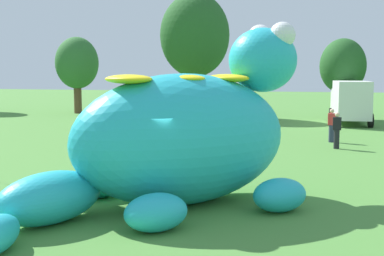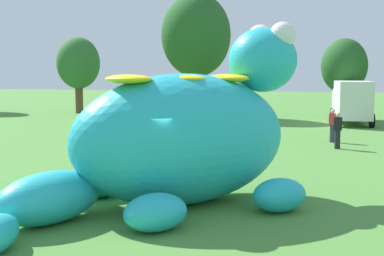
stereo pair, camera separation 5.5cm
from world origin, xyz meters
The scene contains 14 objects.
ground_plane centered at (0.00, 0.00, 0.00)m, with size 160.00×160.00×0.00m, color #4C8438.
giant_inflatable_creature centered at (1.06, 0.68, 1.83)m, with size 7.41×9.08×5.01m.
car_white centered at (-9.42, 22.40, 0.86)m, with size 1.94×4.10×1.72m.
car_yellow centered at (-5.04, 22.77, 0.86)m, with size 2.18×4.22×1.72m.
car_silver centered at (-1.31, 22.70, 0.86)m, with size 2.15×4.20×1.72m.
box_truck centered at (6.76, 24.22, 1.60)m, with size 2.67×6.51×2.95m.
tree_left centered at (-15.55, 27.96, 4.28)m, with size 3.69×3.69×6.54m.
tree_mid_left centered at (-4.95, 27.14, 6.36)m, with size 5.48×5.48×9.73m.
tree_centre_left centered at (6.37, 27.57, 3.97)m, with size 3.42×3.42×6.07m.
spectator_near_inflatable centered at (5.49, 12.05, 0.85)m, with size 0.38×0.26×1.71m.
spectator_mid_field centered at (5.31, 14.28, 0.85)m, with size 0.38×0.26×1.71m.
spectator_by_cars centered at (-6.55, 15.43, 0.85)m, with size 0.38×0.26×1.71m.
spectator_wandering centered at (-0.25, 5.55, 0.85)m, with size 0.38×0.26×1.71m.
spectator_far_side centered at (-4.49, 10.07, 0.85)m, with size 0.38×0.26×1.71m.
Camera 1 is at (4.55, -12.55, 3.61)m, focal length 47.80 mm.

